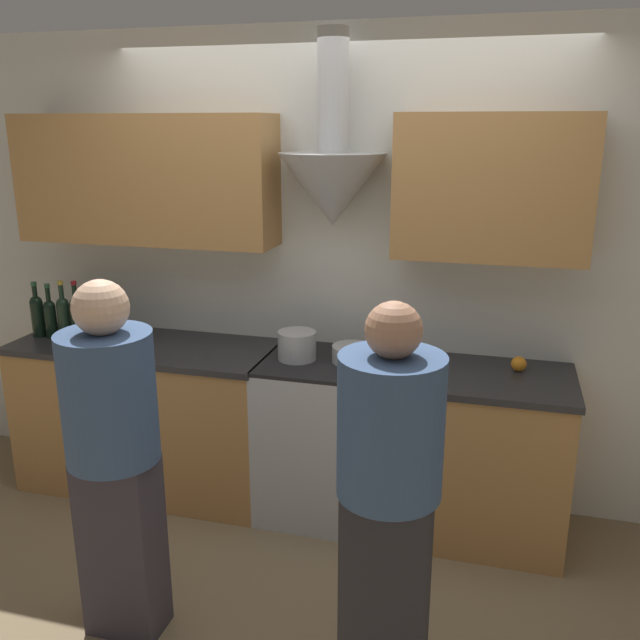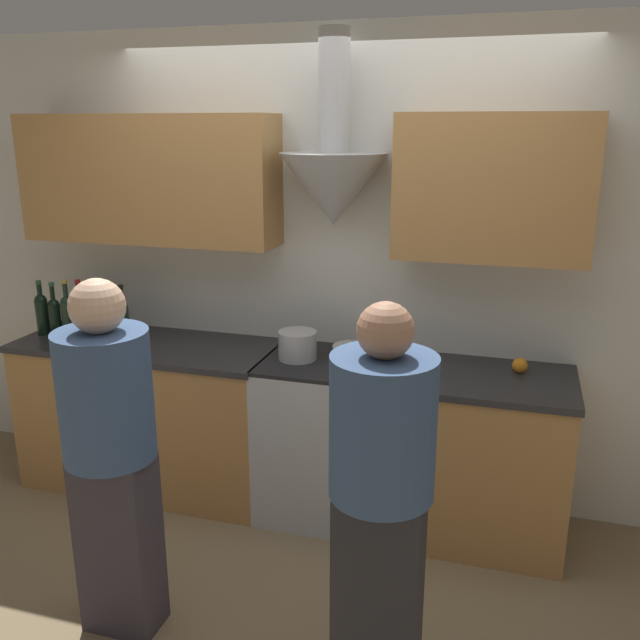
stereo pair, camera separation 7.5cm
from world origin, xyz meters
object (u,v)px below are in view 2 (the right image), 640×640
(person_foreground_left, at_px, (111,448))
(wine_bottle_0, at_px, (42,312))
(mixing_bowl, at_px, (353,354))
(person_foreground_right, at_px, (381,496))
(wine_bottle_6, at_px, (123,319))
(wine_bottle_1, at_px, (55,315))
(stock_pot, at_px, (298,345))
(wine_bottle_4, at_px, (95,317))
(wine_bottle_5, at_px, (109,319))
(wine_bottle_2, at_px, (68,313))
(orange_fruit, at_px, (520,365))
(stove_range, at_px, (325,436))
(wine_bottle_3, at_px, (81,314))

(person_foreground_left, bearing_deg, wine_bottle_0, 136.67)
(mixing_bowl, relative_size, person_foreground_right, 0.14)
(wine_bottle_6, height_order, person_foreground_left, person_foreground_left)
(wine_bottle_1, xyz_separation_m, person_foreground_right, (2.20, -1.16, -0.17))
(stock_pot, bearing_deg, wine_bottle_0, -179.56)
(wine_bottle_4, relative_size, wine_bottle_5, 1.04)
(wine_bottle_0, relative_size, wine_bottle_2, 0.96)
(wine_bottle_6, distance_m, mixing_bowl, 1.34)
(wine_bottle_1, distance_m, wine_bottle_4, 0.28)
(stock_pot, bearing_deg, wine_bottle_2, 179.78)
(wine_bottle_0, bearing_deg, orange_fruit, 2.75)
(wine_bottle_2, height_order, stock_pot, wine_bottle_2)
(mixing_bowl, bearing_deg, wine_bottle_0, -178.58)
(orange_fruit, bearing_deg, wine_bottle_5, -177.01)
(wine_bottle_1, relative_size, wine_bottle_6, 0.95)
(wine_bottle_2, relative_size, wine_bottle_5, 1.09)
(stove_range, distance_m, wine_bottle_6, 1.32)
(stove_range, relative_size, mixing_bowl, 4.02)
(stock_pot, height_order, person_foreground_right, person_foreground_right)
(wine_bottle_3, bearing_deg, wine_bottle_1, -175.29)
(wine_bottle_5, xyz_separation_m, mixing_bowl, (1.44, 0.03, -0.08))
(stock_pot, xyz_separation_m, mixing_bowl, (0.30, 0.03, -0.03))
(mixing_bowl, distance_m, person_foreground_left, 1.36)
(wine_bottle_3, height_order, wine_bottle_6, wine_bottle_3)
(wine_bottle_1, relative_size, wine_bottle_2, 0.94)
(wine_bottle_2, distance_m, wine_bottle_3, 0.09)
(wine_bottle_5, bearing_deg, stove_range, 0.98)
(wine_bottle_4, height_order, wine_bottle_5, wine_bottle_4)
(stove_range, bearing_deg, orange_fruit, 5.59)
(stove_range, distance_m, wine_bottle_3, 1.59)
(stove_range, xyz_separation_m, wine_bottle_1, (-1.66, -0.03, 0.57))
(wine_bottle_0, height_order, orange_fruit, wine_bottle_0)
(stove_range, xyz_separation_m, mixing_bowl, (0.15, 0.01, 0.48))
(wine_bottle_0, xyz_separation_m, wine_bottle_3, (0.25, 0.02, 0.00))
(wine_bottle_2, distance_m, person_foreground_left, 1.51)
(wine_bottle_2, height_order, wine_bottle_4, wine_bottle_2)
(wine_bottle_2, bearing_deg, wine_bottle_6, -2.83)
(wine_bottle_0, bearing_deg, wine_bottle_3, 4.09)
(stove_range, distance_m, stock_pot, 0.54)
(mixing_bowl, xyz_separation_m, person_foreground_left, (-0.72, -1.15, -0.09))
(stove_range, xyz_separation_m, wine_bottle_2, (-1.57, -0.02, 0.58))
(stock_pot, xyz_separation_m, person_foreground_right, (0.69, -1.17, -0.12))
(wine_bottle_0, height_order, wine_bottle_5, wine_bottle_0)
(wine_bottle_0, distance_m, person_foreground_right, 2.57)
(orange_fruit, relative_size, person_foreground_left, 0.05)
(wine_bottle_0, height_order, person_foreground_right, person_foreground_right)
(wine_bottle_2, relative_size, wine_bottle_3, 0.99)
(stock_pot, xyz_separation_m, orange_fruit, (1.14, 0.12, -0.04))
(orange_fruit, relative_size, person_foreground_right, 0.05)
(wine_bottle_3, relative_size, orange_fruit, 4.47)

